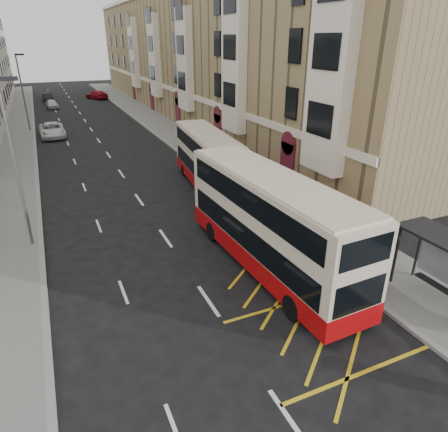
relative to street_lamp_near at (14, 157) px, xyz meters
name	(u,v)px	position (x,y,z in m)	size (l,w,h in m)	color
ground	(255,370)	(6.35, -12.00, -4.64)	(200.00, 200.00, 0.00)	black
pavement_right	(185,141)	(14.35, 18.00, -4.56)	(4.00, 120.00, 0.15)	#63635E
pavement_left	(17,158)	(-1.15, 18.00, -4.56)	(3.00, 120.00, 0.15)	#63635E
kerb_right	(166,143)	(12.35, 18.00, -4.56)	(0.25, 120.00, 0.15)	gray
kerb_left	(36,156)	(0.35, 18.00, -4.56)	(0.25, 120.00, 0.15)	gray
road_markings	(86,122)	(6.35, 33.00, -4.63)	(10.00, 110.00, 0.01)	silver
terrace_right	(194,55)	(21.23, 33.38, 2.88)	(10.75, 79.00, 15.25)	#907C53
guard_railing	(313,235)	(12.60, -6.25, -3.78)	(0.06, 6.56, 1.01)	red
street_lamp_near	(14,157)	(0.00, 0.00, 0.00)	(0.93, 0.18, 8.00)	slate
street_lamp_far	(22,88)	(0.00, 30.00, 0.00)	(0.93, 0.18, 8.00)	slate
double_decker_front	(270,223)	(9.81, -6.72, -2.39)	(2.97, 11.17, 4.42)	beige
double_decker_rear	(208,160)	(11.35, 4.28, -2.65)	(3.17, 9.94, 3.90)	beige
pedestrian_mid	(387,233)	(15.74, -7.85, -3.59)	(0.88, 0.68, 1.80)	black
pedestrian_far	(314,230)	(12.70, -6.15, -3.55)	(1.10, 0.46, 1.87)	black
white_van	(52,130)	(2.18, 25.64, -3.90)	(2.43, 5.27, 1.46)	white
car_silver	(52,104)	(3.04, 45.71, -3.99)	(1.53, 3.81, 1.30)	#B9BCC2
car_dark	(47,98)	(2.73, 53.48, -3.96)	(1.42, 4.09, 1.35)	black
car_red	(97,95)	(10.63, 53.48, -3.92)	(2.01, 4.94, 1.43)	maroon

